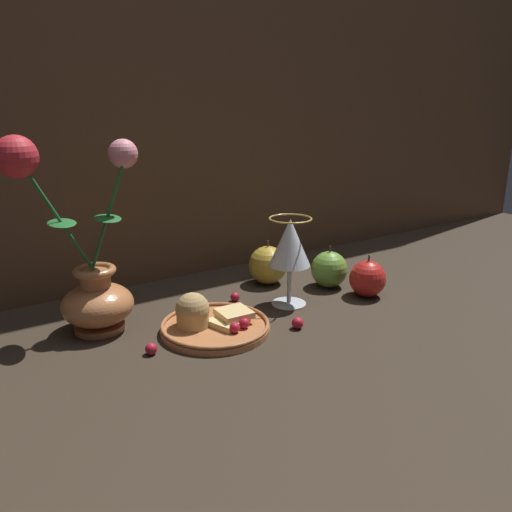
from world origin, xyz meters
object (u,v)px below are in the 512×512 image
apple_at_table_edge (268,265)px  plate_with_pastries (210,322)px  apple_beside_vase (368,279)px  apple_near_glass (329,269)px  vase (88,271)px  wine_glass (291,246)px

apple_at_table_edge → plate_with_pastries: bearing=-146.5°
apple_beside_vase → apple_near_glass: 0.08m
vase → apple_at_table_edge: 0.37m
wine_glass → apple_near_glass: size_ratio=1.90×
wine_glass → apple_beside_vase: wine_glass is taller
wine_glass → vase: bearing=165.6°
plate_with_pastries → apple_at_table_edge: bearing=33.5°
apple_beside_vase → wine_glass: bearing=162.6°
wine_glass → apple_at_table_edge: size_ratio=1.80×
vase → apple_near_glass: vase is taller
wine_glass → apple_near_glass: 0.15m
apple_at_table_edge → apple_near_glass: bearing=-42.7°
apple_beside_vase → plate_with_pastries: bearing=175.4°
apple_near_glass → vase: bearing=173.4°
apple_beside_vase → apple_at_table_edge: (-0.12, 0.16, 0.00)m
plate_with_pastries → vase: bearing=145.9°
wine_glass → apple_beside_vase: (0.15, -0.05, -0.08)m
vase → apple_near_glass: bearing=-6.6°
apple_beside_vase → apple_at_table_edge: 0.20m
vase → apple_beside_vase: vase is taller
vase → apple_near_glass: size_ratio=3.67×
vase → apple_at_table_edge: vase is taller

